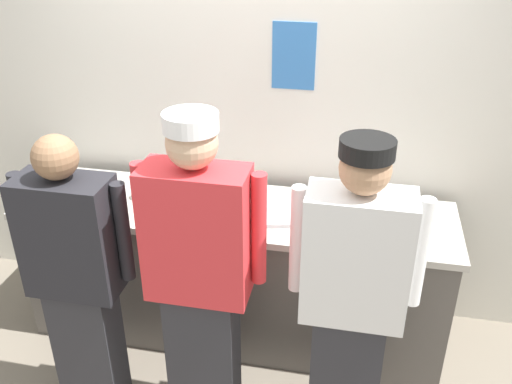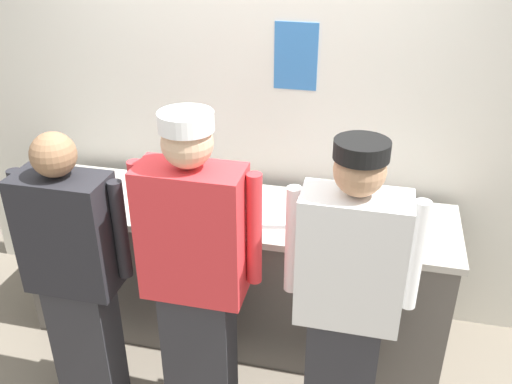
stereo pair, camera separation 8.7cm
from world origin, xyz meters
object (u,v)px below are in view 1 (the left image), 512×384
object	(u,v)px
chef_far_right	(352,297)
chef_near_left	(77,276)
ramekin_red_sauce	(140,194)
ramekin_yellow_sauce	(413,214)
plate_stack_rear	(70,185)
sheet_tray	(305,213)
mixing_bowl_steel	(185,194)
chef_center	(200,274)
chefs_knife	(185,207)
deli_cup	(116,199)
squeeze_bottle_primary	(225,209)
plate_stack_front	(378,214)

from	to	relation	value
chef_far_right	chef_near_left	bearing A→B (deg)	-178.19
ramekin_red_sauce	ramekin_yellow_sauce	world-z (taller)	same
plate_stack_rear	sheet_tray	bearing A→B (deg)	0.36
sheet_tray	chef_near_left	bearing A→B (deg)	-145.46
chef_near_left	mixing_bowl_steel	distance (m)	0.82
chef_center	ramekin_red_sauce	xyz separation A→B (m)	(-0.59, 0.71, -0.00)
mixing_bowl_steel	chefs_knife	bearing A→B (deg)	-75.90
ramekin_yellow_sauce	deli_cup	size ratio (longest dim) A/B	1.09
chef_far_right	ramekin_yellow_sauce	bearing A→B (deg)	68.84
squeeze_bottle_primary	sheet_tray	bearing A→B (deg)	22.04
mixing_bowl_steel	plate_stack_rear	bearing A→B (deg)	-178.73
plate_stack_front	ramekin_red_sauce	world-z (taller)	plate_stack_front
chef_center	sheet_tray	xyz separation A→B (m)	(0.42, 0.70, -0.01)
chef_center	deli_cup	distance (m)	0.91
chef_near_left	deli_cup	world-z (taller)	chef_near_left
ramekin_yellow_sauce	deli_cup	xyz separation A→B (m)	(-1.71, -0.20, 0.02)
plate_stack_front	squeeze_bottle_primary	bearing A→B (deg)	-165.40
sheet_tray	deli_cup	size ratio (longest dim) A/B	5.86
chef_near_left	mixing_bowl_steel	xyz separation A→B (m)	(0.33, 0.73, 0.12)
mixing_bowl_steel	chef_center	bearing A→B (deg)	-66.82
chef_far_right	mixing_bowl_steel	bearing A→B (deg)	146.07
plate_stack_front	plate_stack_rear	distance (m)	1.87
mixing_bowl_steel	squeeze_bottle_primary	bearing A→B (deg)	-31.83
deli_cup	sheet_tray	bearing A→B (deg)	5.88
chef_center	chefs_knife	xyz separation A→B (m)	(-0.29, 0.65, -0.02)
chef_center	plate_stack_rear	bearing A→B (deg)	146.24
plate_stack_front	ramekin_yellow_sauce	distance (m)	0.20
chef_far_right	squeeze_bottle_primary	distance (m)	0.90
plate_stack_rear	chefs_knife	distance (m)	0.75
deli_cup	ramekin_red_sauce	bearing A→B (deg)	50.19
chef_near_left	plate_stack_front	world-z (taller)	chef_near_left
chef_near_left	mixing_bowl_steel	bearing A→B (deg)	65.46
chef_far_right	mixing_bowl_steel	distance (m)	1.24
plate_stack_rear	sheet_tray	xyz separation A→B (m)	(1.46, 0.01, -0.04)
chef_near_left	squeeze_bottle_primary	xyz separation A→B (m)	(0.63, 0.55, 0.15)
sheet_tray	squeeze_bottle_primary	xyz separation A→B (m)	(-0.43, -0.17, 0.07)
mixing_bowl_steel	deli_cup	size ratio (longest dim) A/B	3.64
chef_near_left	plate_stack_rear	xyz separation A→B (m)	(-0.40, 0.72, 0.11)
chef_far_right	sheet_tray	xyz separation A→B (m)	(-0.31, 0.68, 0.03)
chef_near_left	ramekin_red_sauce	distance (m)	0.74
squeeze_bottle_primary	ramekin_yellow_sauce	xyz separation A→B (m)	(1.03, 0.26, -0.06)
ramekin_red_sauce	deli_cup	distance (m)	0.16
chef_near_left	plate_stack_rear	world-z (taller)	chef_near_left
chef_far_right	chefs_knife	xyz separation A→B (m)	(-1.01, 0.63, 0.02)
chef_far_right	sheet_tray	distance (m)	0.75
sheet_tray	chef_far_right	bearing A→B (deg)	-65.89
plate_stack_front	sheet_tray	bearing A→B (deg)	-173.78
mixing_bowl_steel	ramekin_red_sauce	size ratio (longest dim) A/B	3.38
sheet_tray	ramekin_red_sauce	world-z (taller)	ramekin_red_sauce
ramekin_yellow_sauce	chefs_knife	world-z (taller)	ramekin_yellow_sauce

